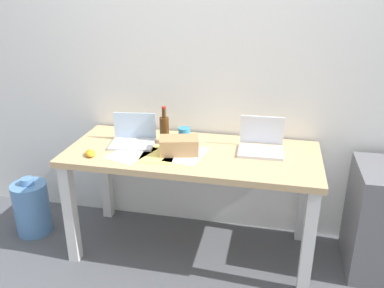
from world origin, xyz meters
TOP-DOWN VIEW (x-y plane):
  - ground_plane at (0.00, 0.00)m, footprint 8.00×8.00m
  - back_wall at (0.00, 0.40)m, footprint 5.20×0.08m
  - desk at (0.00, 0.00)m, footprint 1.62×0.69m
  - laptop_left at (-0.41, 0.04)m, footprint 0.31×0.25m
  - laptop_right at (0.43, 0.10)m, footprint 0.29×0.24m
  - beer_bottle at (-0.21, 0.10)m, footprint 0.06×0.06m
  - computer_mouse at (-0.61, -0.21)m, footprint 0.10×0.12m
  - cardboard_box at (-0.07, -0.05)m, footprint 0.27×0.20m
  - coffee_mug at (-0.09, 0.16)m, footprint 0.08×0.08m
  - paper_sheet_center at (-0.02, -0.06)m, footprint 0.25×0.32m
  - paper_sheet_front_left at (-0.37, -0.12)m, footprint 0.29×0.35m
  - paper_yellow_folder at (-0.20, -0.09)m, footprint 0.23×0.31m
  - water_cooler_jug at (-1.21, -0.04)m, footprint 0.26×0.26m
  - filing_cabinet at (1.23, 0.06)m, footprint 0.40×0.48m

SIDE VIEW (x-z plane):
  - ground_plane at x=0.00m, z-range 0.00..0.00m
  - water_cooler_jug at x=-1.21m, z-range -0.02..0.42m
  - filing_cabinet at x=1.23m, z-range 0.00..0.71m
  - desk at x=0.00m, z-range 0.26..1.01m
  - paper_sheet_center at x=-0.02m, z-range 0.75..0.75m
  - paper_sheet_front_left at x=-0.37m, z-range 0.75..0.75m
  - paper_yellow_folder at x=-0.20m, z-range 0.75..0.75m
  - computer_mouse at x=-0.61m, z-range 0.75..0.78m
  - laptop_left at x=-0.41m, z-range 0.69..0.89m
  - laptop_right at x=0.43m, z-range 0.69..0.90m
  - coffee_mug at x=-0.09m, z-range 0.75..0.84m
  - cardboard_box at x=-0.07m, z-range 0.75..0.85m
  - beer_bottle at x=-0.21m, z-range 0.72..0.97m
  - back_wall at x=0.00m, z-range 0.00..2.60m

